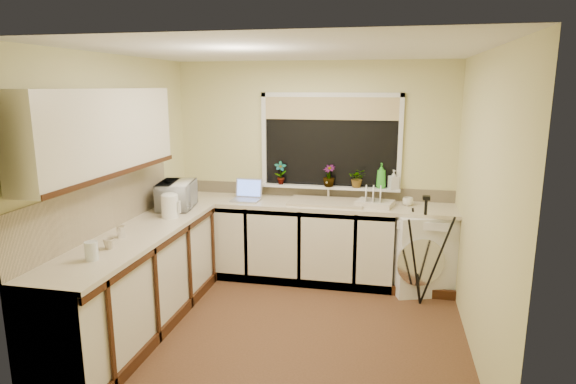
{
  "coord_description": "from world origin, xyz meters",
  "views": [
    {
      "loc": [
        0.86,
        -4.02,
        2.16
      ],
      "look_at": [
        -0.1,
        0.55,
        1.15
      ],
      "focal_mm": 30.36,
      "sensor_mm": 36.0,
      "label": 1
    }
  ],
  "objects_px": {
    "washing_machine": "(419,251)",
    "glass_jug": "(91,251)",
    "dish_rack": "(375,203)",
    "cup_left": "(109,244)",
    "microwave": "(177,195)",
    "plant_a": "(280,173)",
    "soap_bottle_green": "(381,176)",
    "cup_back": "(408,202)",
    "plant_c": "(329,176)",
    "tripod": "(423,251)",
    "steel_jar": "(121,232)",
    "plant_d": "(357,178)",
    "laptop": "(247,194)",
    "kettle": "(170,207)",
    "soap_bottle_clear": "(394,179)"
  },
  "relations": [
    {
      "from": "washing_machine",
      "to": "glass_jug",
      "type": "bearing_deg",
      "value": -157.61
    },
    {
      "from": "dish_rack",
      "to": "cup_left",
      "type": "relative_size",
      "value": 4.28
    },
    {
      "from": "microwave",
      "to": "plant_a",
      "type": "height_order",
      "value": "plant_a"
    },
    {
      "from": "soap_bottle_green",
      "to": "cup_back",
      "type": "relative_size",
      "value": 2.49
    },
    {
      "from": "dish_rack",
      "to": "plant_c",
      "type": "distance_m",
      "value": 0.62
    },
    {
      "from": "dish_rack",
      "to": "plant_c",
      "type": "bearing_deg",
      "value": 169.27
    },
    {
      "from": "microwave",
      "to": "plant_c",
      "type": "xyz_separation_m",
      "value": [
        1.53,
        0.73,
        0.13
      ]
    },
    {
      "from": "tripod",
      "to": "steel_jar",
      "type": "distance_m",
      "value": 2.87
    },
    {
      "from": "glass_jug",
      "to": "plant_a",
      "type": "relative_size",
      "value": 0.53
    },
    {
      "from": "glass_jug",
      "to": "soap_bottle_green",
      "type": "bearing_deg",
      "value": 49.21
    },
    {
      "from": "dish_rack",
      "to": "microwave",
      "type": "distance_m",
      "value": 2.12
    },
    {
      "from": "plant_a",
      "to": "plant_d",
      "type": "bearing_deg",
      "value": 0.37
    },
    {
      "from": "dish_rack",
      "to": "soap_bottle_green",
      "type": "distance_m",
      "value": 0.37
    },
    {
      "from": "washing_machine",
      "to": "dish_rack",
      "type": "distance_m",
      "value": 0.7
    },
    {
      "from": "laptop",
      "to": "kettle",
      "type": "xyz_separation_m",
      "value": [
        -0.53,
        -0.9,
        0.05
      ]
    },
    {
      "from": "dish_rack",
      "to": "cup_back",
      "type": "distance_m",
      "value": 0.36
    },
    {
      "from": "steel_jar",
      "to": "plant_d",
      "type": "xyz_separation_m",
      "value": [
        1.88,
        1.81,
        0.21
      ]
    },
    {
      "from": "tripod",
      "to": "plant_a",
      "type": "distance_m",
      "value": 1.83
    },
    {
      "from": "laptop",
      "to": "tripod",
      "type": "height_order",
      "value": "laptop"
    },
    {
      "from": "dish_rack",
      "to": "soap_bottle_clear",
      "type": "bearing_deg",
      "value": 64.28
    },
    {
      "from": "plant_c",
      "to": "cup_left",
      "type": "bearing_deg",
      "value": -125.53
    },
    {
      "from": "soap_bottle_green",
      "to": "cup_left",
      "type": "bearing_deg",
      "value": -134.35
    },
    {
      "from": "cup_left",
      "to": "microwave",
      "type": "bearing_deg",
      "value": 91.44
    },
    {
      "from": "tripod",
      "to": "microwave",
      "type": "xyz_separation_m",
      "value": [
        -2.56,
        -0.1,
        0.48
      ]
    },
    {
      "from": "soap_bottle_green",
      "to": "cup_back",
      "type": "distance_m",
      "value": 0.42
    },
    {
      "from": "microwave",
      "to": "soap_bottle_clear",
      "type": "bearing_deg",
      "value": -82.18
    },
    {
      "from": "dish_rack",
      "to": "microwave",
      "type": "xyz_separation_m",
      "value": [
        -2.06,
        -0.51,
        0.11
      ]
    },
    {
      "from": "steel_jar",
      "to": "soap_bottle_clear",
      "type": "xyz_separation_m",
      "value": [
        2.28,
        1.82,
        0.21
      ]
    },
    {
      "from": "plant_d",
      "to": "cup_back",
      "type": "relative_size",
      "value": 1.88
    },
    {
      "from": "microwave",
      "to": "soap_bottle_green",
      "type": "height_order",
      "value": "soap_bottle_green"
    },
    {
      "from": "soap_bottle_clear",
      "to": "cup_left",
      "type": "relative_size",
      "value": 2.38
    },
    {
      "from": "dish_rack",
      "to": "tripod",
      "type": "xyz_separation_m",
      "value": [
        0.5,
        -0.41,
        -0.37
      ]
    },
    {
      "from": "microwave",
      "to": "plant_c",
      "type": "distance_m",
      "value": 1.7
    },
    {
      "from": "tripod",
      "to": "plant_c",
      "type": "bearing_deg",
      "value": 155.0
    },
    {
      "from": "laptop",
      "to": "soap_bottle_clear",
      "type": "distance_m",
      "value": 1.65
    },
    {
      "from": "steel_jar",
      "to": "plant_c",
      "type": "bearing_deg",
      "value": 49.13
    },
    {
      "from": "dish_rack",
      "to": "soap_bottle_green",
      "type": "relative_size",
      "value": 1.35
    },
    {
      "from": "kettle",
      "to": "cup_back",
      "type": "distance_m",
      "value": 2.51
    },
    {
      "from": "soap_bottle_green",
      "to": "soap_bottle_clear",
      "type": "distance_m",
      "value": 0.14
    },
    {
      "from": "soap_bottle_clear",
      "to": "plant_a",
      "type": "bearing_deg",
      "value": -179.37
    },
    {
      "from": "kettle",
      "to": "plant_c",
      "type": "distance_m",
      "value": 1.82
    },
    {
      "from": "plant_a",
      "to": "soap_bottle_green",
      "type": "distance_m",
      "value": 1.15
    },
    {
      "from": "dish_rack",
      "to": "microwave",
      "type": "bearing_deg",
      "value": -153.95
    },
    {
      "from": "microwave",
      "to": "cup_left",
      "type": "relative_size",
      "value": 5.7
    },
    {
      "from": "microwave",
      "to": "cup_left",
      "type": "bearing_deg",
      "value": 170.78
    },
    {
      "from": "laptop",
      "to": "glass_jug",
      "type": "height_order",
      "value": "laptop"
    },
    {
      "from": "soap_bottle_clear",
      "to": "laptop",
      "type": "bearing_deg",
      "value": -171.88
    },
    {
      "from": "plant_d",
      "to": "dish_rack",
      "type": "bearing_deg",
      "value": -48.43
    },
    {
      "from": "steel_jar",
      "to": "plant_c",
      "type": "distance_m",
      "value": 2.39
    },
    {
      "from": "plant_d",
      "to": "cup_back",
      "type": "xyz_separation_m",
      "value": [
        0.56,
        -0.14,
        -0.21
      ]
    }
  ]
}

